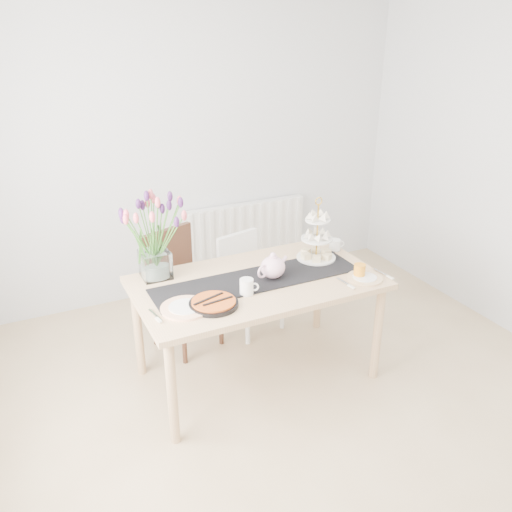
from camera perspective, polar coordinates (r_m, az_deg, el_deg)
name	(u,v)px	position (r m, az deg, el deg)	size (l,w,h in m)	color
room_shell	(335,237)	(2.81, 8.28, 2.04)	(4.50, 4.50, 4.50)	tan
radiator	(245,234)	(5.13, -1.15, 2.34)	(1.20, 0.08, 0.60)	white
dining_table	(257,290)	(3.59, 0.12, -3.64)	(1.60, 0.90, 0.75)	tan
chair_brown	(178,280)	(4.11, -8.18, -2.50)	(0.57, 0.57, 0.90)	#381F14
chair_white	(245,275)	(4.33, -1.14, -2.02)	(0.47, 0.47, 0.77)	white
table_runner	(257,279)	(3.56, 0.12, -2.49)	(1.40, 0.35, 0.01)	black
tulip_vase	(152,225)	(3.52, -10.89, 3.27)	(0.67, 0.67, 0.58)	silver
cake_stand	(317,244)	(3.84, 6.40, 1.27)	(0.28, 0.28, 0.41)	gold
teapot	(273,267)	(3.55, 1.78, -1.19)	(0.26, 0.21, 0.17)	white
cream_jug	(335,245)	(4.04, 8.30, 1.16)	(0.08, 0.08, 0.08)	white
tart_tin	(214,303)	(3.25, -4.48, -4.99)	(0.30, 0.30, 0.04)	black
mug_white	(247,287)	(3.36, -1.00, -3.26)	(0.09, 0.09, 0.10)	white
mug_orange	(360,271)	(3.64, 10.84, -1.54)	(0.08, 0.08, 0.09)	orange
plate_left	(185,308)	(3.24, -7.45, -5.44)	(0.30, 0.30, 0.02)	white
plate_right	(365,278)	(3.64, 11.36, -2.29)	(0.24, 0.24, 0.01)	silver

